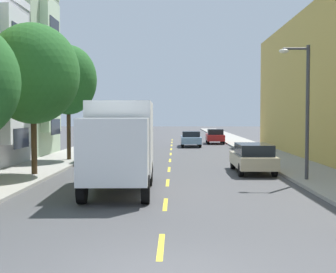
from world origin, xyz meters
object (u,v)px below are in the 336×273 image
street_lamp (304,101)px  delivery_box_truck (121,141)px  parked_sedan_charcoal (133,135)px  parked_hatchback_red (215,136)px  parked_pickup_teal (100,149)px  street_tree_third (68,80)px  moving_sky_sedan (191,139)px  parked_wagon_champagne (253,157)px  parked_sedan_navy (123,139)px  street_tree_second (33,74)px

street_lamp → delivery_box_truck: bearing=-164.5°
delivery_box_truck → parked_sedan_charcoal: (-2.46, 33.57, -1.20)m
parked_hatchback_red → parked_sedan_charcoal: size_ratio=0.89×
parked_pickup_teal → street_tree_third: bearing=178.1°
parked_hatchback_red → street_tree_third: bearing=-120.3°
street_lamp → parked_hatchback_red: 27.73m
street_tree_third → moving_sky_sedan: size_ratio=1.60×
parked_wagon_champagne → moving_sky_sedan: size_ratio=1.04×
street_lamp → parked_pickup_teal: size_ratio=1.10×
street_lamp → moving_sky_sedan: 23.69m
street_tree_third → parked_wagon_champagne: size_ratio=1.53×
delivery_box_truck → parked_hatchback_red: (6.23, 29.69, -1.19)m
street_lamp → parked_pickup_teal: (-10.32, 8.99, -2.75)m
parked_hatchback_red → parked_pickup_teal: bearing=-115.4°
parked_sedan_navy → moving_sky_sedan: size_ratio=1.01×
street_tree_second → parked_wagon_champagne: size_ratio=1.52×
street_tree_second → parked_sedan_navy: size_ratio=1.57×
street_lamp → street_tree_second: bearing=172.3°
delivery_box_truck → parked_sedan_charcoal: bearing=94.2°
parked_sedan_navy → parked_pickup_teal: 12.52m
parked_hatchback_red → parked_pickup_teal: (-8.81, -18.55, 0.07)m
street_tree_third → parked_sedan_charcoal: street_tree_third is taller
parked_pickup_teal → parked_sedan_charcoal: (0.13, 22.43, -0.08)m
street_tree_third → street_lamp: bearing=-36.3°
delivery_box_truck → parked_sedan_navy: 23.83m
street_lamp → parked_sedan_navy: bearing=115.5°
street_tree_third → moving_sky_sedan: (8.20, 14.11, -4.40)m
parked_hatchback_red → parked_sedan_charcoal: (-8.68, 3.88, -0.01)m
parked_sedan_charcoal → parked_sedan_navy: bearing=-90.4°
parked_wagon_champagne → parked_sedan_navy: bearing=115.5°
street_lamp → moving_sky_sedan: street_lamp is taller
street_tree_second → parked_sedan_navy: (2.06, 19.84, -4.16)m
street_tree_second → parked_hatchback_red: size_ratio=1.77×
street_tree_second → parked_hatchback_red: street_tree_second is taller
street_tree_third → parked_hatchback_red: bearing=59.7°
parked_hatchback_red → parked_pickup_teal: 20.54m
moving_sky_sedan → parked_pickup_teal: bearing=-113.6°
street_tree_second → parked_wagon_champagne: (10.69, 1.70, -4.10)m
parked_pickup_teal → parked_wagon_champagne: bearing=-32.9°
street_tree_third → parked_sedan_navy: (2.06, 12.46, -4.40)m
street_tree_third → parked_sedan_charcoal: (2.14, 22.37, -4.40)m
parked_wagon_champagne → street_tree_third: bearing=152.0°
parked_pickup_teal → parked_sedan_charcoal: 22.43m
street_tree_third → parked_pickup_teal: (2.01, -0.07, -4.32)m
moving_sky_sedan → parked_wagon_champagne: bearing=-82.8°
delivery_box_truck → parked_hatchback_red: bearing=78.2°
parked_hatchback_red → moving_sky_sedan: size_ratio=0.90×
street_lamp → delivery_box_truck: (-7.73, -2.15, -1.63)m
street_lamp → parked_sedan_navy: 24.00m
delivery_box_truck → parked_wagon_champagne: (6.10, 5.52, -1.15)m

